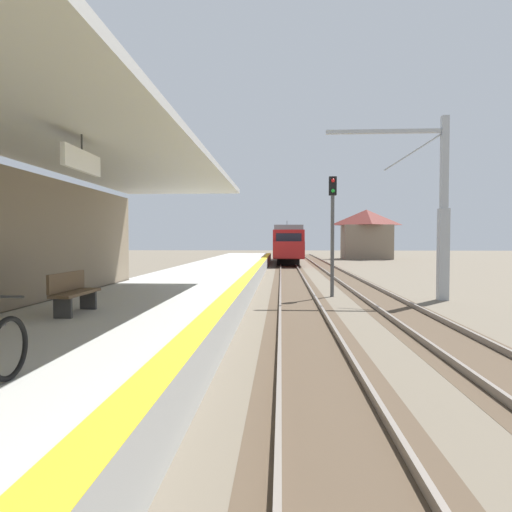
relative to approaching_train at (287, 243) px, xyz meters
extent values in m
cube|color=#A8A8A3|center=(-4.40, -36.06, -1.73)|extent=(5.00, 80.00, 0.90)
cube|color=yellow|center=(-2.15, -36.06, -1.27)|extent=(0.50, 80.00, 0.01)
cube|color=white|center=(-4.10, -42.57, 1.64)|extent=(0.08, 1.40, 0.36)
cylinder|color=#333333|center=(-4.10, -42.57, 1.96)|extent=(0.03, 0.03, 0.27)
cube|color=#4C3D2D|center=(0.00, -32.06, -2.17)|extent=(2.34, 120.00, 0.01)
cube|color=slate|center=(-0.72, -32.06, -2.09)|extent=(0.08, 120.00, 0.15)
cube|color=slate|center=(0.72, -32.06, -2.09)|extent=(0.08, 120.00, 0.15)
cube|color=#4C3D2D|center=(3.40, -32.06, -2.17)|extent=(2.34, 120.00, 0.01)
cube|color=slate|center=(2.68, -32.06, -2.09)|extent=(0.08, 120.00, 0.15)
cube|color=slate|center=(4.12, -32.06, -2.09)|extent=(0.08, 120.00, 0.15)
cube|color=maroon|center=(0.00, 0.38, -0.11)|extent=(2.90, 18.00, 2.70)
cube|color=slate|center=(0.00, 0.38, 1.46)|extent=(2.67, 18.00, 0.44)
cube|color=black|center=(0.00, -8.64, 0.30)|extent=(2.32, 0.06, 1.21)
cube|color=maroon|center=(0.00, -9.42, -0.58)|extent=(2.78, 1.60, 1.49)
cube|color=black|center=(1.46, 0.38, 0.30)|extent=(0.04, 15.84, 0.86)
cylinder|color=#333333|center=(0.00, 3.98, 2.13)|extent=(0.06, 0.06, 0.90)
cube|color=black|center=(0.00, -5.47, -1.82)|extent=(2.17, 2.20, 0.72)
cube|color=black|center=(0.00, 6.23, -1.82)|extent=(2.17, 2.20, 0.72)
torus|color=black|center=(-3.72, -45.38, -0.92)|extent=(0.06, 0.72, 0.72)
cylinder|color=#262626|center=(-3.72, -45.48, -0.33)|extent=(0.48, 0.03, 0.03)
cylinder|color=#4C4C4C|center=(1.53, -30.32, 0.02)|extent=(0.16, 0.16, 4.40)
cube|color=black|center=(1.53, -30.32, 2.62)|extent=(0.32, 0.24, 0.80)
sphere|color=red|center=(1.53, -30.46, 2.84)|extent=(0.16, 0.16, 0.16)
sphere|color=green|center=(1.53, -30.46, 2.40)|extent=(0.16, 0.16, 0.16)
cube|color=#9EA3A8|center=(5.93, -31.20, -0.30)|extent=(0.40, 0.40, 3.75)
cube|color=#9EA3A8|center=(5.93, -31.20, 3.45)|extent=(0.28, 0.28, 3.75)
cube|color=#9EA3A8|center=(3.53, -31.20, 4.72)|extent=(4.80, 0.16, 0.16)
cylinder|color=#9EA3A8|center=(4.73, -31.20, 3.92)|extent=(2.47, 0.07, 1.60)
cube|color=brown|center=(-5.05, -40.81, -0.84)|extent=(0.44, 1.60, 0.06)
cube|color=brown|center=(-5.25, -40.81, -0.60)|extent=(0.06, 1.60, 0.40)
cube|color=#333333|center=(-5.05, -41.41, -1.06)|extent=(0.36, 0.08, 0.44)
cube|color=#333333|center=(-5.05, -40.21, -1.06)|extent=(0.36, 0.08, 0.44)
cube|color=#7F705B|center=(10.33, 9.57, 0.02)|extent=(6.00, 4.80, 4.40)
pyramid|color=maroon|center=(10.33, 9.57, 3.22)|extent=(6.60, 5.28, 2.00)
camera|label=1|loc=(-0.70, -50.24, 0.29)|focal=32.02mm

